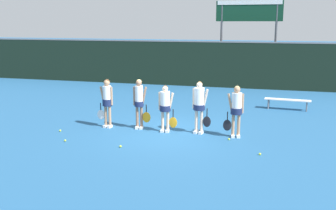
{
  "coord_description": "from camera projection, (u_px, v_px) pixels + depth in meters",
  "views": [
    {
      "loc": [
        3.54,
        -12.84,
        3.78
      ],
      "look_at": [
        0.02,
        -0.01,
        0.95
      ],
      "focal_mm": 42.0,
      "sensor_mm": 36.0,
      "label": 1
    }
  ],
  "objects": [
    {
      "name": "tennis_ball_4",
      "position": [
        120.0,
        146.0,
        12.04
      ],
      "size": [
        0.07,
        0.07,
        0.07
      ],
      "primitive_type": "sphere",
      "color": "#CCE033",
      "rests_on": "ground_plane"
    },
    {
      "name": "scoreboard",
      "position": [
        249.0,
        19.0,
        23.47
      ],
      "size": [
        3.94,
        0.15,
        5.01
      ],
      "color": "#515156",
      "rests_on": "ground_plane"
    },
    {
      "name": "player_4",
      "position": [
        236.0,
        107.0,
        12.91
      ],
      "size": [
        0.65,
        0.38,
        1.73
      ],
      "rotation": [
        0.0,
        0.0,
        0.18
      ],
      "color": "tan",
      "rests_on": "ground_plane"
    },
    {
      "name": "tennis_ball_2",
      "position": [
        60.0,
        131.0,
        13.78
      ],
      "size": [
        0.07,
        0.07,
        0.07
      ],
      "primitive_type": "sphere",
      "color": "#CCE033",
      "rests_on": "ground_plane"
    },
    {
      "name": "player_0",
      "position": [
        107.0,
        99.0,
        14.13
      ],
      "size": [
        0.63,
        0.35,
        1.77
      ],
      "rotation": [
        0.0,
        0.0,
        -0.11
      ],
      "color": "tan",
      "rests_on": "ground_plane"
    },
    {
      "name": "tennis_ball_1",
      "position": [
        65.0,
        141.0,
        12.64
      ],
      "size": [
        0.06,
        0.06,
        0.06
      ],
      "primitive_type": "sphere",
      "color": "#CCE033",
      "rests_on": "ground_plane"
    },
    {
      "name": "bench_courtside",
      "position": [
        288.0,
        101.0,
        17.14
      ],
      "size": [
        1.98,
        0.51,
        0.46
      ],
      "rotation": [
        0.0,
        0.0,
        -0.08
      ],
      "color": "silver",
      "rests_on": "ground_plane"
    },
    {
      "name": "player_3",
      "position": [
        199.0,
        103.0,
        13.34
      ],
      "size": [
        0.66,
        0.4,
        1.81
      ],
      "rotation": [
        0.0,
        0.0,
        -0.16
      ],
      "color": "beige",
      "rests_on": "ground_plane"
    },
    {
      "name": "fence_windscreen",
      "position": [
        213.0,
        64.0,
        22.88
      ],
      "size": [
        60.0,
        0.08,
        2.69
      ],
      "color": "black",
      "rests_on": "ground_plane"
    },
    {
      "name": "tennis_ball_3",
      "position": [
        229.0,
        139.0,
        12.79
      ],
      "size": [
        0.07,
        0.07,
        0.07
      ],
      "primitive_type": "sphere",
      "color": "#CCE033",
      "rests_on": "ground_plane"
    },
    {
      "name": "ground_plane",
      "position": [
        168.0,
        131.0,
        13.81
      ],
      "size": [
        140.0,
        140.0,
        0.0
      ],
      "primitive_type": "plane",
      "color": "#235684"
    },
    {
      "name": "player_1",
      "position": [
        139.0,
        100.0,
        13.95
      ],
      "size": [
        0.63,
        0.33,
        1.79
      ],
      "rotation": [
        0.0,
        0.0,
        0.12
      ],
      "color": "#8C664C",
      "rests_on": "ground_plane"
    },
    {
      "name": "player_2",
      "position": [
        165.0,
        105.0,
        13.55
      ],
      "size": [
        0.67,
        0.39,
        1.65
      ],
      "rotation": [
        0.0,
        0.0,
        0.02
      ],
      "color": "beige",
      "rests_on": "ground_plane"
    },
    {
      "name": "tennis_ball_0",
      "position": [
        260.0,
        154.0,
        11.34
      ],
      "size": [
        0.07,
        0.07,
        0.07
      ],
      "primitive_type": "sphere",
      "color": "#CCE033",
      "rests_on": "ground_plane"
    }
  ]
}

